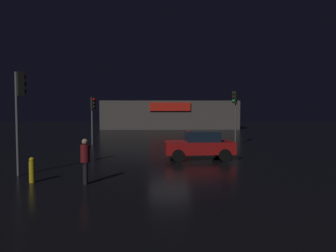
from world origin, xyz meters
TOP-DOWN VIEW (x-y plane):
  - ground_plane at (0.00, 0.00)m, footprint 120.00×120.00m
  - store_building at (0.75, 29.58)m, footprint 20.82×7.86m
  - traffic_signal_main at (-6.57, -5.91)m, footprint 0.43×0.42m
  - traffic_signal_opposite at (-6.16, 6.08)m, footprint 0.42×0.42m
  - traffic_signal_cross_left at (5.42, 5.30)m, footprint 0.42×0.42m
  - car_near at (1.72, -1.74)m, footprint 4.00×2.05m
  - pedestrian at (-3.38, -7.60)m, footprint 0.46×0.46m
  - fire_hydrant at (-5.51, -7.30)m, footprint 0.22×0.22m

SIDE VIEW (x-z plane):
  - ground_plane at x=0.00m, z-range 0.00..0.00m
  - fire_hydrant at x=-5.51m, z-range 0.00..0.99m
  - car_near at x=1.72m, z-range 0.02..1.65m
  - pedestrian at x=-3.38m, z-range 0.15..1.88m
  - store_building at x=0.75m, z-range 0.00..4.33m
  - traffic_signal_opposite at x=-6.16m, z-range 0.86..4.80m
  - traffic_signal_main at x=-6.57m, z-range 1.10..5.55m
  - traffic_signal_cross_left at x=5.42m, z-range 1.15..5.51m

